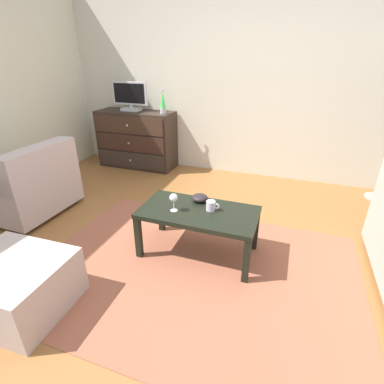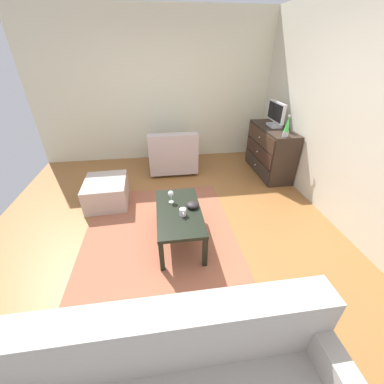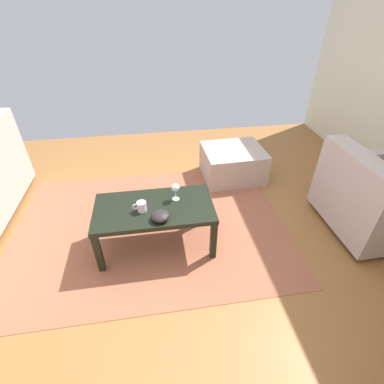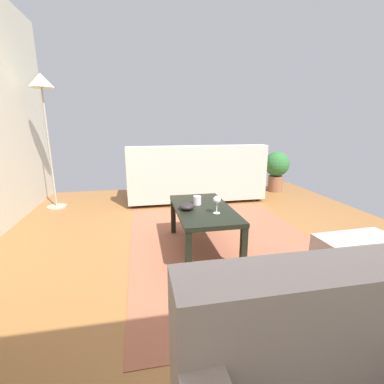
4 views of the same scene
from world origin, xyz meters
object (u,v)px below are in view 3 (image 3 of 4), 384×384
at_px(bowl_decorative, 160,216).
at_px(wine_glass, 175,188).
at_px(ottoman, 233,163).
at_px(coffee_table, 154,212).
at_px(mug, 141,206).
at_px(armchair, 373,199).

bearing_deg(bowl_decorative, wine_glass, -121.20).
bearing_deg(ottoman, coffee_table, 45.97).
xyz_separation_m(mug, armchair, (-2.09, 0.03, -0.14)).
bearing_deg(mug, ottoman, -135.74).
bearing_deg(armchair, wine_glass, -4.53).
distance_m(armchair, ottoman, 1.49).
bearing_deg(armchair, bowl_decorative, 2.94).
xyz_separation_m(wine_glass, bowl_decorative, (0.15, 0.24, -0.08)).
distance_m(mug, armchair, 2.10).
bearing_deg(armchair, ottoman, -46.77).
bearing_deg(wine_glass, armchair, 175.47).
distance_m(bowl_decorative, armchair, 1.96).
relative_size(coffee_table, wine_glass, 6.31).
distance_m(mug, ottoman, 1.53).
bearing_deg(ottoman, bowl_decorative, 51.64).
height_order(coffee_table, mug, mug).
distance_m(coffee_table, armchair, 2.00).
height_order(wine_glass, bowl_decorative, wine_glass).
height_order(coffee_table, ottoman, coffee_table).
height_order(mug, ottoman, mug).
distance_m(coffee_table, wine_glass, 0.27).
height_order(coffee_table, bowl_decorative, bowl_decorative).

